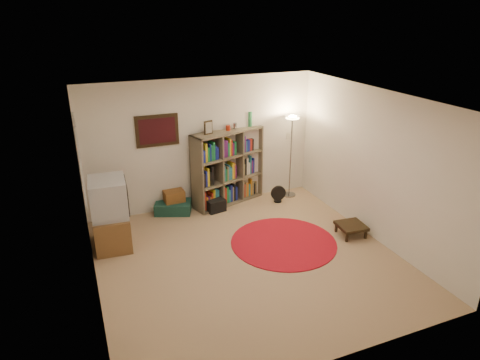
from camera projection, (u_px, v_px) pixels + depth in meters
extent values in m
cube|color=#A0805E|center=(249.00, 260.00, 6.69)|extent=(4.50, 4.50, 0.02)
cube|color=white|center=(250.00, 99.00, 5.75)|extent=(4.50, 4.50, 0.02)
cube|color=silver|center=(202.00, 144.00, 8.16)|extent=(4.50, 0.02, 2.50)
cube|color=silver|center=(339.00, 266.00, 4.28)|extent=(4.50, 0.02, 2.50)
cube|color=silver|center=(86.00, 211.00, 5.42)|extent=(0.02, 4.50, 2.50)
cube|color=silver|center=(375.00, 166.00, 7.01)|extent=(0.02, 4.50, 2.50)
cube|color=black|center=(157.00, 131.00, 7.70)|extent=(0.78, 0.04, 0.58)
cube|color=#450D15|center=(157.00, 131.00, 7.69)|extent=(0.66, 0.01, 0.46)
cube|color=white|center=(79.00, 158.00, 6.44)|extent=(0.03, 1.00, 1.20)
cube|color=beige|center=(288.00, 136.00, 8.81)|extent=(0.08, 0.01, 0.12)
cube|color=brown|center=(228.00, 201.00, 8.68)|extent=(1.55, 0.85, 0.03)
cube|color=brown|center=(227.00, 131.00, 8.14)|extent=(1.55, 0.85, 0.03)
cube|color=brown|center=(197.00, 176.00, 7.98)|extent=(0.16, 0.42, 1.49)
cube|color=brown|center=(255.00, 159.00, 8.84)|extent=(0.16, 0.42, 1.49)
cube|color=brown|center=(222.00, 164.00, 8.56)|extent=(1.43, 0.46, 1.49)
cube|color=brown|center=(218.00, 170.00, 8.27)|extent=(0.15, 0.39, 1.42)
cube|color=brown|center=(237.00, 164.00, 8.56)|extent=(0.15, 0.39, 1.42)
cube|color=brown|center=(228.00, 179.00, 8.50)|extent=(1.48, 0.81, 0.03)
cube|color=brown|center=(228.00, 155.00, 8.32)|extent=(1.48, 0.81, 0.03)
cube|color=gold|center=(201.00, 202.00, 8.18)|extent=(0.09, 0.18, 0.32)
cube|color=#A42717|center=(203.00, 200.00, 8.20)|extent=(0.09, 0.17, 0.38)
cube|color=#BB7017|center=(205.00, 203.00, 8.25)|extent=(0.09, 0.18, 0.26)
cube|color=#4E175D|center=(207.00, 202.00, 8.27)|extent=(0.09, 0.17, 0.26)
cube|color=#BB7017|center=(209.00, 202.00, 8.30)|extent=(0.08, 0.17, 0.24)
cube|color=#A42717|center=(210.00, 199.00, 8.31)|extent=(0.08, 0.17, 0.32)
cube|color=gold|center=(212.00, 198.00, 8.32)|extent=(0.09, 0.17, 0.37)
cube|color=#236A81|center=(214.00, 197.00, 8.35)|extent=(0.09, 0.18, 0.38)
cube|color=#236A81|center=(216.00, 197.00, 8.38)|extent=(0.09, 0.18, 0.35)
cube|color=#4E175D|center=(200.00, 181.00, 8.02)|extent=(0.10, 0.18, 0.24)
cube|color=black|center=(202.00, 180.00, 8.04)|extent=(0.09, 0.17, 0.26)
cube|color=navy|center=(204.00, 178.00, 8.06)|extent=(0.09, 0.17, 0.31)
cube|color=gold|center=(206.00, 177.00, 8.08)|extent=(0.09, 0.17, 0.36)
cube|color=black|center=(208.00, 178.00, 8.12)|extent=(0.09, 0.18, 0.27)
cube|color=black|center=(210.00, 175.00, 8.13)|extent=(0.10, 0.18, 0.37)
cube|color=#177539|center=(199.00, 155.00, 7.83)|extent=(0.10, 0.18, 0.30)
cube|color=navy|center=(202.00, 156.00, 7.87)|extent=(0.10, 0.18, 0.24)
cube|color=gold|center=(204.00, 152.00, 7.88)|extent=(0.09, 0.18, 0.37)
cube|color=#177539|center=(206.00, 154.00, 7.92)|extent=(0.10, 0.18, 0.28)
cube|color=navy|center=(208.00, 152.00, 7.94)|extent=(0.08, 0.17, 0.34)
cube|color=#177539|center=(210.00, 153.00, 7.96)|extent=(0.08, 0.17, 0.31)
cube|color=#177539|center=(212.00, 151.00, 7.98)|extent=(0.10, 0.18, 0.36)
cube|color=navy|center=(213.00, 152.00, 8.02)|extent=(0.08, 0.17, 0.29)
cube|color=navy|center=(215.00, 153.00, 8.05)|extent=(0.09, 0.18, 0.25)
cube|color=#A42717|center=(222.00, 195.00, 8.46)|extent=(0.09, 0.17, 0.36)
cube|color=#A42717|center=(223.00, 195.00, 8.50)|extent=(0.09, 0.17, 0.33)
cube|color=#177539|center=(225.00, 194.00, 8.52)|extent=(0.10, 0.18, 0.34)
cube|color=#236A81|center=(227.00, 195.00, 8.57)|extent=(0.09, 0.17, 0.26)
cube|color=navy|center=(229.00, 193.00, 8.58)|extent=(0.10, 0.18, 0.34)
cube|color=olive|center=(231.00, 193.00, 8.61)|extent=(0.08, 0.17, 0.30)
cube|color=black|center=(232.00, 192.00, 8.63)|extent=(0.09, 0.17, 0.34)
cube|color=navy|center=(234.00, 192.00, 8.67)|extent=(0.09, 0.18, 0.29)
cube|color=#4E175D|center=(221.00, 175.00, 8.30)|extent=(0.08, 0.17, 0.25)
cube|color=#236A81|center=(222.00, 173.00, 8.31)|extent=(0.08, 0.17, 0.31)
cube|color=#177539|center=(224.00, 174.00, 8.35)|extent=(0.09, 0.17, 0.24)
cube|color=olive|center=(226.00, 173.00, 8.36)|extent=(0.08, 0.17, 0.28)
cube|color=#236A81|center=(227.00, 172.00, 8.38)|extent=(0.08, 0.17, 0.31)
cube|color=#236A81|center=(229.00, 173.00, 8.41)|extent=(0.10, 0.18, 0.25)
cube|color=gold|center=(231.00, 170.00, 8.43)|extent=(0.08, 0.17, 0.33)
cube|color=#BB7017|center=(232.00, 170.00, 8.45)|extent=(0.08, 0.17, 0.33)
cube|color=#4E175D|center=(233.00, 171.00, 8.48)|extent=(0.08, 0.17, 0.27)
cube|color=#236A81|center=(220.00, 151.00, 8.12)|extent=(0.08, 0.17, 0.26)
cube|color=#4E175D|center=(222.00, 148.00, 8.13)|extent=(0.09, 0.18, 0.35)
cube|color=#4E175D|center=(224.00, 148.00, 8.16)|extent=(0.10, 0.18, 0.33)
cube|color=#177539|center=(226.00, 149.00, 8.20)|extent=(0.09, 0.17, 0.28)
cube|color=gold|center=(228.00, 147.00, 8.21)|extent=(0.08, 0.17, 0.36)
cube|color=#A42717|center=(229.00, 148.00, 8.24)|extent=(0.08, 0.17, 0.32)
cube|color=#4E175D|center=(231.00, 149.00, 8.27)|extent=(0.09, 0.17, 0.26)
cube|color=#177539|center=(233.00, 148.00, 8.30)|extent=(0.10, 0.18, 0.28)
cube|color=#4E175D|center=(241.00, 189.00, 8.75)|extent=(0.09, 0.17, 0.36)
cube|color=#A42717|center=(242.00, 190.00, 8.79)|extent=(0.08, 0.17, 0.28)
cube|color=olive|center=(244.00, 189.00, 8.81)|extent=(0.08, 0.17, 0.32)
cube|color=#BB7017|center=(245.00, 189.00, 8.84)|extent=(0.09, 0.18, 0.29)
cube|color=#236A81|center=(247.00, 189.00, 8.88)|extent=(0.10, 0.18, 0.25)
cube|color=#BB7017|center=(249.00, 186.00, 8.89)|extent=(0.09, 0.17, 0.35)
cube|color=olive|center=(250.00, 187.00, 8.92)|extent=(0.09, 0.17, 0.30)
cube|color=black|center=(252.00, 188.00, 8.96)|extent=(0.09, 0.17, 0.23)
cube|color=olive|center=(253.00, 186.00, 8.98)|extent=(0.08, 0.17, 0.27)
cube|color=#4E175D|center=(241.00, 169.00, 8.60)|extent=(0.08, 0.17, 0.24)
cube|color=olive|center=(242.00, 169.00, 8.61)|extent=(0.08, 0.17, 0.25)
cube|color=black|center=(243.00, 166.00, 8.62)|extent=(0.09, 0.17, 0.34)
cube|color=silver|center=(245.00, 165.00, 8.64)|extent=(0.09, 0.17, 0.37)
cube|color=silver|center=(247.00, 168.00, 8.69)|extent=(0.09, 0.18, 0.24)
cube|color=#236A81|center=(248.00, 164.00, 8.69)|extent=(0.08, 0.17, 0.38)
cube|color=#4E175D|center=(250.00, 166.00, 8.73)|extent=(0.09, 0.17, 0.27)
cube|color=navy|center=(251.00, 165.00, 8.75)|extent=(0.08, 0.17, 0.32)
cube|color=#236A81|center=(241.00, 143.00, 8.40)|extent=(0.10, 0.18, 0.37)
cube|color=#4E175D|center=(243.00, 144.00, 8.43)|extent=(0.08, 0.17, 0.34)
cube|color=#236A81|center=(244.00, 146.00, 8.47)|extent=(0.08, 0.17, 0.24)
cube|color=navy|center=(245.00, 145.00, 8.49)|extent=(0.08, 0.17, 0.26)
cube|color=navy|center=(247.00, 145.00, 8.51)|extent=(0.08, 0.17, 0.25)
cube|color=#A42717|center=(248.00, 144.00, 8.54)|extent=(0.10, 0.18, 0.25)
cube|color=black|center=(250.00, 144.00, 8.57)|extent=(0.09, 0.17, 0.25)
cube|color=black|center=(208.00, 127.00, 7.85)|extent=(0.18, 0.07, 0.25)
cube|color=gray|center=(209.00, 128.00, 7.84)|extent=(0.13, 0.05, 0.20)
cylinder|color=maroon|center=(228.00, 128.00, 8.13)|extent=(0.11, 0.11, 0.10)
cylinder|color=gray|center=(235.00, 126.00, 8.23)|extent=(0.09, 0.09, 0.12)
cylinder|color=#368C53|center=(250.00, 119.00, 8.36)|extent=(0.11, 0.11, 0.30)
cylinder|color=#368C53|center=(252.00, 118.00, 8.48)|extent=(0.11, 0.11, 0.30)
cylinder|color=gray|center=(289.00, 195.00, 8.97)|extent=(0.32, 0.32, 0.03)
cylinder|color=gray|center=(291.00, 158.00, 8.67)|extent=(0.03, 0.03, 1.59)
cone|color=gray|center=(292.00, 118.00, 8.36)|extent=(0.39, 0.39, 0.13)
cylinder|color=#FFD88C|center=(292.00, 118.00, 8.36)|extent=(0.31, 0.31, 0.02)
cylinder|color=black|center=(278.00, 201.00, 8.68)|extent=(0.17, 0.17, 0.03)
cylinder|color=black|center=(278.00, 198.00, 8.65)|extent=(0.03, 0.03, 0.12)
cylinder|color=black|center=(278.00, 193.00, 8.60)|extent=(0.31, 0.09, 0.30)
cube|color=brown|center=(112.00, 230.00, 7.00)|extent=(0.61, 0.84, 0.56)
cube|color=#AAAAAF|center=(108.00, 197.00, 6.78)|extent=(0.60, 0.70, 0.61)
cube|color=black|center=(127.00, 195.00, 6.86)|extent=(0.06, 0.58, 0.51)
cube|color=black|center=(127.00, 195.00, 6.86)|extent=(0.05, 0.51, 0.44)
cube|color=#14392F|center=(173.00, 207.00, 8.19)|extent=(0.78, 0.64, 0.22)
cube|color=brown|center=(174.00, 196.00, 8.14)|extent=(0.39, 0.28, 0.22)
cube|color=black|center=(215.00, 205.00, 8.26)|extent=(0.39, 0.35, 0.24)
cylinder|color=white|center=(222.00, 198.00, 8.57)|extent=(0.14, 0.14, 0.24)
cylinder|color=maroon|center=(284.00, 242.00, 7.15)|extent=(1.77, 1.77, 0.02)
cube|color=black|center=(351.00, 226.00, 7.33)|extent=(0.49, 0.49, 0.05)
cube|color=black|center=(347.00, 237.00, 7.16)|extent=(0.04, 0.04, 0.16)
cube|color=black|center=(366.00, 234.00, 7.26)|extent=(0.04, 0.04, 0.16)
cube|color=black|center=(336.00, 228.00, 7.48)|extent=(0.04, 0.04, 0.16)
cube|color=black|center=(354.00, 225.00, 7.58)|extent=(0.04, 0.04, 0.16)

